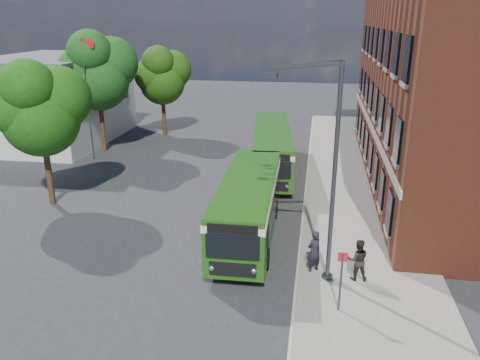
# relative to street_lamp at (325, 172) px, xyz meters

# --- Properties ---
(ground) EXTENTS (120.00, 120.00, 0.00)m
(ground) POSITION_rel_street_lamp_xyz_m (-4.84, 2.00, -4.79)
(ground) COLOR #2C2C2F
(ground) RESTS_ON ground
(pavement) EXTENTS (6.00, 48.00, 0.15)m
(pavement) POSITION_rel_street_lamp_xyz_m (2.16, 10.00, -4.72)
(pavement) COLOR gray
(pavement) RESTS_ON ground
(kerb_line) EXTENTS (0.12, 48.00, 0.01)m
(kerb_line) POSITION_rel_street_lamp_xyz_m (-0.89, 10.00, -4.79)
(kerb_line) COLOR beige
(kerb_line) RESTS_ON ground
(brick_office) EXTENTS (12.10, 26.00, 14.20)m
(brick_office) POSITION_rel_street_lamp_xyz_m (9.16, 14.00, 2.18)
(brick_office) COLOR brown
(brick_office) RESTS_ON ground
(white_building) EXTENTS (9.40, 13.40, 7.30)m
(white_building) POSITION_rel_street_lamp_xyz_m (-22.84, 20.00, -1.13)
(white_building) COLOR silver
(white_building) RESTS_ON ground
(flagpole) EXTENTS (0.95, 0.10, 9.00)m
(flagpole) POSITION_rel_street_lamp_xyz_m (-17.29, 15.00, 0.15)
(flagpole) COLOR #373A3C
(flagpole) RESTS_ON ground
(street_lamp) EXTENTS (2.96, 2.38, 9.00)m
(street_lamp) POSITION_rel_street_lamp_xyz_m (0.00, 0.00, 0.00)
(street_lamp) COLOR #373A3C
(street_lamp) RESTS_ON ground
(bus_stop_sign) EXTENTS (0.35, 0.08, 2.52)m
(bus_stop_sign) POSITION_rel_street_lamp_xyz_m (0.76, -2.20, -3.28)
(bus_stop_sign) COLOR #373A3C
(bus_stop_sign) RESTS_ON ground
(bus_front) EXTENTS (2.86, 10.44, 3.02)m
(bus_front) POSITION_rel_street_lamp_xyz_m (-3.54, 3.78, -2.96)
(bus_front) COLOR #235513
(bus_front) RESTS_ON ground
(bus_rear) EXTENTS (3.87, 12.32, 3.02)m
(bus_rear) POSITION_rel_street_lamp_xyz_m (-3.48, 14.54, -2.96)
(bus_rear) COLOR #245816
(bus_rear) RESTS_ON ground
(pedestrian_a) EXTENTS (0.81, 0.78, 1.86)m
(pedestrian_a) POSITION_rel_street_lamp_xyz_m (-0.24, 0.50, -3.71)
(pedestrian_a) COLOR black
(pedestrian_a) RESTS_ON pavement
(pedestrian_b) EXTENTS (0.93, 0.75, 1.80)m
(pedestrian_b) POSITION_rel_street_lamp_xyz_m (1.55, 0.11, -3.74)
(pedestrian_b) COLOR black
(pedestrian_b) RESTS_ON pavement
(tree_left) EXTENTS (4.99, 4.75, 8.43)m
(tree_left) POSITION_rel_street_lamp_xyz_m (-15.51, 6.00, 0.93)
(tree_left) COLOR #3D2716
(tree_left) RESTS_ON ground
(tree_mid) EXTENTS (5.68, 5.40, 9.60)m
(tree_mid) POSITION_rel_street_lamp_xyz_m (-17.45, 17.28, 1.72)
(tree_mid) COLOR #3D2716
(tree_mid) RESTS_ON ground
(tree_right) EXTENTS (4.80, 4.56, 8.10)m
(tree_right) POSITION_rel_street_lamp_xyz_m (-14.32, 23.40, 0.71)
(tree_right) COLOR #3D2716
(tree_right) RESTS_ON ground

